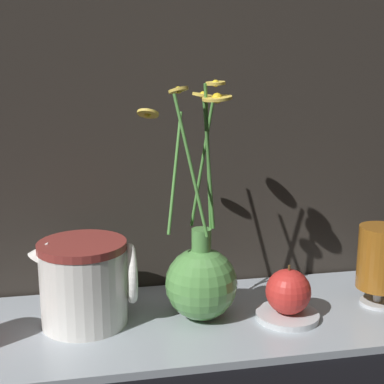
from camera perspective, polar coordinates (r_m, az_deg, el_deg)
ground_plane at (r=0.89m, az=-0.42°, el=-14.01°), size 6.00×6.00×0.00m
shelf at (r=0.89m, az=-0.42°, el=-13.66°), size 0.79×0.29×0.01m
vase_with_flowers at (r=0.87m, az=0.96°, el=-9.04°), size 0.16×0.12×0.38m
ceramic_pitcher at (r=0.86m, az=-11.34°, el=-9.10°), size 0.16×0.14×0.15m
tea_glass at (r=0.96m, az=19.46°, el=-6.78°), size 0.08×0.08×0.14m
saucer_plate at (r=0.90m, az=10.13°, el=-12.84°), size 0.10×0.10×0.01m
orange_fruit at (r=0.88m, az=10.23°, el=-10.41°), size 0.07×0.07×0.08m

